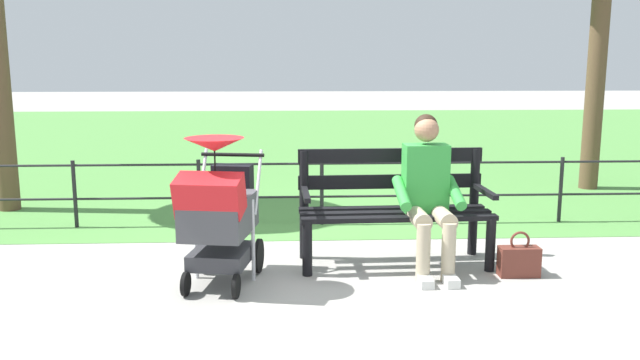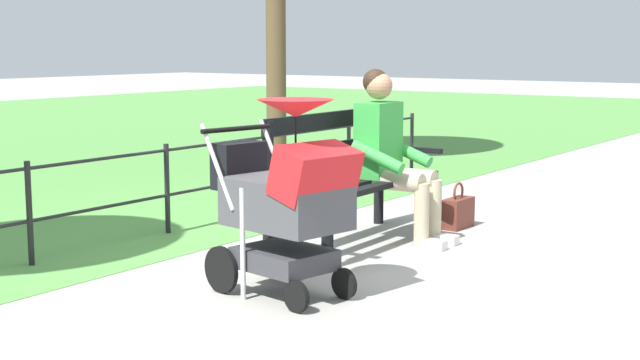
% 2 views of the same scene
% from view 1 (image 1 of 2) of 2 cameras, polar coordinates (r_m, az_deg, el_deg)
% --- Properties ---
extents(ground_plane, '(60.00, 60.00, 0.00)m').
position_cam_1_polar(ground_plane, '(5.60, 0.88, -7.47)').
color(ground_plane, '#9E9B93').
extents(grass_lawn, '(40.00, 16.00, 0.01)m').
position_cam_1_polar(grass_lawn, '(14.23, -1.31, 3.51)').
color(grass_lawn, '#518E42').
rests_on(grass_lawn, ground).
extents(park_bench, '(1.61, 0.64, 0.96)m').
position_cam_1_polar(park_bench, '(5.63, 6.34, -1.88)').
color(park_bench, black).
rests_on(park_bench, ground).
extents(person_on_bench, '(0.54, 0.74, 1.28)m').
position_cam_1_polar(person_on_bench, '(5.43, 9.31, -0.78)').
color(person_on_bench, tan).
rests_on(person_on_bench, ground).
extents(stroller, '(0.64, 0.95, 1.15)m').
position_cam_1_polar(stroller, '(5.07, -8.70, -2.54)').
color(stroller, black).
rests_on(stroller, ground).
extents(handbag, '(0.32, 0.14, 0.37)m').
position_cam_1_polar(handbag, '(5.56, 16.78, -6.67)').
color(handbag, brown).
rests_on(handbag, ground).
extents(park_fence, '(7.64, 0.04, 0.70)m').
position_cam_1_polar(park_fence, '(6.89, 2.44, -0.44)').
color(park_fence, black).
rests_on(park_fence, ground).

